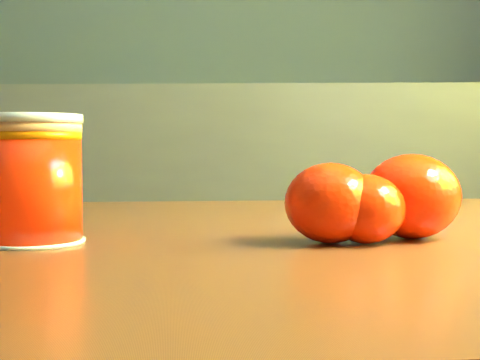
{
  "coord_description": "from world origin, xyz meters",
  "views": [
    {
      "loc": [
        0.79,
        -0.51,
        0.75
      ],
      "look_at": [
        0.77,
        -0.03,
        0.72
      ],
      "focal_mm": 50.0,
      "sensor_mm": 36.0,
      "label": 1
    }
  ],
  "objects": [
    {
      "name": "kitchen_counter",
      "position": [
        0.0,
        1.45,
        0.45
      ],
      "size": [
        3.15,
        0.6,
        0.9
      ],
      "primitive_type": "cube",
      "color": "#49484D",
      "rests_on": "ground"
    },
    {
      "name": "table",
      "position": [
        0.83,
        0.03,
        0.59
      ],
      "size": [
        0.98,
        0.76,
        0.68
      ],
      "rotation": [
        0.0,
        0.0,
        0.15
      ],
      "color": "brown",
      "rests_on": "ground"
    },
    {
      "name": "juice_glass",
      "position": [
        0.62,
        -0.04,
        0.72
      ],
      "size": [
        0.07,
        0.07,
        0.09
      ],
      "rotation": [
        0.0,
        0.0,
        0.11
      ],
      "color": "#FF2405",
      "rests_on": "table"
    },
    {
      "name": "orange_front",
      "position": [
        0.9,
        0.0,
        0.71
      ],
      "size": [
        0.09,
        0.09,
        0.06
      ],
      "primitive_type": "ellipsoid",
      "rotation": [
        0.0,
        0.0,
        -0.21
      ],
      "color": "#FF2905",
      "rests_on": "table"
    },
    {
      "name": "orange_back",
      "position": [
        0.86,
        -0.03,
        0.7
      ],
      "size": [
        0.06,
        0.06,
        0.05
      ],
      "primitive_type": "ellipsoid",
      "rotation": [
        0.0,
        0.0,
        -0.16
      ],
      "color": "#FF2905",
      "rests_on": "table"
    },
    {
      "name": "orange_extra",
      "position": [
        0.84,
        -0.03,
        0.71
      ],
      "size": [
        0.08,
        0.08,
        0.06
      ],
      "primitive_type": "ellipsoid",
      "rotation": [
        0.0,
        0.0,
        0.31
      ],
      "color": "#FF2905",
      "rests_on": "table"
    }
  ]
}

